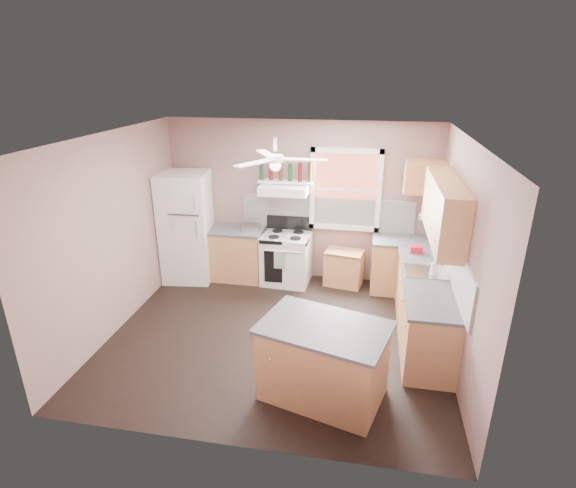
% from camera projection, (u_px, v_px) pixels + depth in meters
% --- Properties ---
extents(floor, '(4.50, 4.50, 0.00)m').
position_uv_depth(floor, '(277.00, 335.00, 6.23)').
color(floor, black).
rests_on(floor, ground).
extents(ceiling, '(4.50, 4.50, 0.00)m').
position_uv_depth(ceiling, '(275.00, 137.00, 5.24)').
color(ceiling, white).
rests_on(ceiling, ground).
extents(wall_back, '(4.50, 0.05, 2.70)m').
position_uv_depth(wall_back, '(301.00, 202.00, 7.59)').
color(wall_back, '#83625E').
rests_on(wall_back, ground).
extents(wall_right, '(0.05, 4.00, 2.70)m').
position_uv_depth(wall_right, '(463.00, 257.00, 5.35)').
color(wall_right, '#83625E').
rests_on(wall_right, ground).
extents(wall_left, '(0.05, 4.00, 2.70)m').
position_uv_depth(wall_left, '(113.00, 234.00, 6.11)').
color(wall_left, '#83625E').
rests_on(wall_left, ground).
extents(backsplash_back, '(2.90, 0.03, 0.55)m').
position_uv_depth(backsplash_back, '(326.00, 214.00, 7.54)').
color(backsplash_back, white).
rests_on(backsplash_back, wall_back).
extents(backsplash_right, '(0.03, 2.60, 0.55)m').
position_uv_depth(backsplash_right, '(453.00, 261.00, 5.70)').
color(backsplash_right, white).
rests_on(backsplash_right, wall_right).
extents(window_view, '(1.00, 0.02, 1.20)m').
position_uv_depth(window_view, '(346.00, 190.00, 7.33)').
color(window_view, maroon).
rests_on(window_view, wall_back).
extents(window_frame, '(1.16, 0.07, 1.36)m').
position_uv_depth(window_frame, '(345.00, 190.00, 7.31)').
color(window_frame, white).
rests_on(window_frame, wall_back).
extents(refrigerator, '(0.88, 0.86, 1.87)m').
position_uv_depth(refrigerator, '(187.00, 227.00, 7.63)').
color(refrigerator, white).
rests_on(refrigerator, floor).
extents(base_cabinet_left, '(0.90, 0.60, 0.86)m').
position_uv_depth(base_cabinet_left, '(237.00, 255.00, 7.80)').
color(base_cabinet_left, '#AA7147').
rests_on(base_cabinet_left, floor).
extents(counter_left, '(0.92, 0.62, 0.04)m').
position_uv_depth(counter_left, '(236.00, 230.00, 7.64)').
color(counter_left, '#454548').
rests_on(counter_left, base_cabinet_left).
extents(toaster, '(0.30, 0.19, 0.18)m').
position_uv_depth(toaster, '(251.00, 226.00, 7.53)').
color(toaster, silver).
rests_on(toaster, counter_left).
extents(stove, '(0.82, 0.68, 0.86)m').
position_uv_depth(stove, '(286.00, 259.00, 7.63)').
color(stove, white).
rests_on(stove, floor).
extents(range_hood, '(0.78, 0.50, 0.14)m').
position_uv_depth(range_hood, '(284.00, 189.00, 7.28)').
color(range_hood, white).
rests_on(range_hood, wall_back).
extents(bottle_shelf, '(0.90, 0.26, 0.03)m').
position_uv_depth(bottle_shelf, '(285.00, 182.00, 7.35)').
color(bottle_shelf, white).
rests_on(bottle_shelf, range_hood).
extents(cart, '(0.67, 0.51, 0.61)m').
position_uv_depth(cart, '(344.00, 268.00, 7.58)').
color(cart, '#AA7147').
rests_on(cart, floor).
extents(base_cabinet_corner, '(1.00, 0.60, 0.86)m').
position_uv_depth(base_cabinet_corner, '(403.00, 267.00, 7.33)').
color(base_cabinet_corner, '#AA7147').
rests_on(base_cabinet_corner, floor).
extents(base_cabinet_right, '(0.60, 2.20, 0.86)m').
position_uv_depth(base_cabinet_right, '(423.00, 310.00, 6.02)').
color(base_cabinet_right, '#AA7147').
rests_on(base_cabinet_right, floor).
extents(counter_corner, '(1.02, 0.62, 0.04)m').
position_uv_depth(counter_corner, '(405.00, 241.00, 7.17)').
color(counter_corner, '#454548').
rests_on(counter_corner, base_cabinet_corner).
extents(counter_right, '(0.62, 2.22, 0.04)m').
position_uv_depth(counter_right, '(426.00, 280.00, 5.86)').
color(counter_right, '#454548').
rests_on(counter_right, base_cabinet_right).
extents(sink, '(0.55, 0.45, 0.03)m').
position_uv_depth(sink, '(425.00, 272.00, 6.03)').
color(sink, silver).
rests_on(sink, counter_right).
extents(faucet, '(0.03, 0.03, 0.14)m').
position_uv_depth(faucet, '(438.00, 268.00, 5.98)').
color(faucet, silver).
rests_on(faucet, sink).
extents(upper_cabinet_right, '(0.33, 1.80, 0.76)m').
position_uv_depth(upper_cabinet_right, '(444.00, 210.00, 5.69)').
color(upper_cabinet_right, '#AA7147').
rests_on(upper_cabinet_right, wall_right).
extents(upper_cabinet_corner, '(0.60, 0.33, 0.52)m').
position_uv_depth(upper_cabinet_corner, '(424.00, 177.00, 6.88)').
color(upper_cabinet_corner, '#AA7147').
rests_on(upper_cabinet_corner, wall_back).
extents(paper_towel, '(0.26, 0.12, 0.12)m').
position_uv_depth(paper_towel, '(427.00, 217.00, 7.13)').
color(paper_towel, white).
rests_on(paper_towel, wall_back).
extents(island, '(1.45, 1.13, 0.86)m').
position_uv_depth(island, '(323.00, 363.00, 4.94)').
color(island, '#AA7147').
rests_on(island, floor).
extents(island_top, '(1.54, 1.22, 0.04)m').
position_uv_depth(island_top, '(324.00, 328.00, 4.77)').
color(island_top, '#454548').
rests_on(island_top, island).
extents(ceiling_fan_hub, '(0.20, 0.20, 0.08)m').
position_uv_depth(ceiling_fan_hub, '(275.00, 159.00, 5.33)').
color(ceiling_fan_hub, white).
rests_on(ceiling_fan_hub, ceiling).
extents(soap_bottle, '(0.13, 0.13, 0.25)m').
position_uv_depth(soap_bottle, '(434.00, 267.00, 5.88)').
color(soap_bottle, silver).
rests_on(soap_bottle, counter_right).
extents(red_caddy, '(0.19, 0.13, 0.10)m').
position_uv_depth(red_caddy, '(416.00, 249.00, 6.65)').
color(red_caddy, red).
rests_on(red_caddy, counter_right).
extents(wine_bottles, '(0.86, 0.06, 0.31)m').
position_uv_depth(wine_bottles, '(286.00, 172.00, 7.29)').
color(wine_bottles, '#143819').
rests_on(wine_bottles, bottle_shelf).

